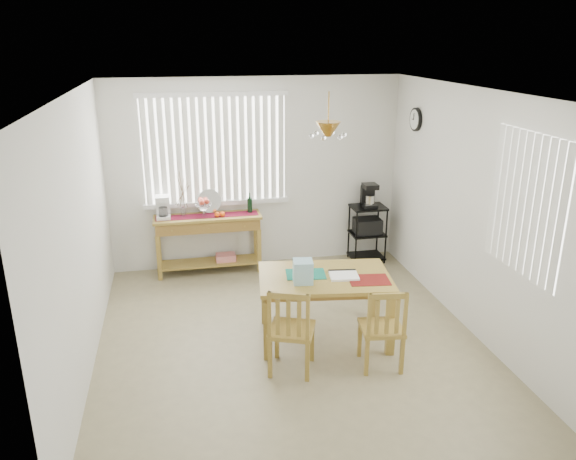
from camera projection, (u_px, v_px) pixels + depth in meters
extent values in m
cube|color=#988D67|center=(289.00, 339.00, 6.04)|extent=(4.00, 4.50, 0.01)
cube|color=silver|center=(256.00, 173.00, 7.75)|extent=(4.00, 0.10, 2.60)
cube|color=silver|center=(364.00, 339.00, 3.49)|extent=(4.00, 0.10, 2.60)
cube|color=silver|center=(74.00, 239.00, 5.23)|extent=(0.10, 4.50, 2.60)
cube|color=silver|center=(476.00, 212.00, 6.00)|extent=(0.10, 4.50, 2.60)
cube|color=white|center=(289.00, 86.00, 5.18)|extent=(4.00, 4.50, 0.10)
cube|color=white|center=(215.00, 150.00, 7.48)|extent=(1.90, 0.01, 1.40)
cube|color=white|center=(146.00, 153.00, 7.30)|extent=(0.07, 0.03, 1.40)
cube|color=white|center=(154.00, 153.00, 7.32)|extent=(0.07, 0.03, 1.40)
cube|color=white|center=(162.00, 152.00, 7.34)|extent=(0.07, 0.03, 1.40)
cube|color=white|center=(171.00, 152.00, 7.36)|extent=(0.07, 0.03, 1.40)
cube|color=white|center=(179.00, 152.00, 7.38)|extent=(0.07, 0.03, 1.40)
cube|color=white|center=(187.00, 151.00, 7.40)|extent=(0.07, 0.03, 1.40)
cube|color=white|center=(195.00, 151.00, 7.42)|extent=(0.07, 0.03, 1.40)
cube|color=white|center=(203.00, 151.00, 7.44)|extent=(0.07, 0.03, 1.40)
cube|color=white|center=(211.00, 150.00, 7.46)|extent=(0.07, 0.03, 1.40)
cube|color=white|center=(219.00, 150.00, 7.48)|extent=(0.07, 0.03, 1.40)
cube|color=white|center=(227.00, 150.00, 7.50)|extent=(0.07, 0.03, 1.40)
cube|color=white|center=(235.00, 150.00, 7.52)|extent=(0.07, 0.03, 1.40)
cube|color=white|center=(242.00, 149.00, 7.54)|extent=(0.07, 0.03, 1.40)
cube|color=white|center=(250.00, 149.00, 7.56)|extent=(0.07, 0.03, 1.40)
cube|color=white|center=(258.00, 149.00, 7.58)|extent=(0.07, 0.03, 1.40)
cube|color=white|center=(266.00, 148.00, 7.60)|extent=(0.07, 0.03, 1.40)
cube|color=white|center=(273.00, 148.00, 7.62)|extent=(0.07, 0.03, 1.40)
cube|color=white|center=(281.00, 148.00, 7.64)|extent=(0.07, 0.03, 1.40)
cube|color=white|center=(217.00, 203.00, 7.69)|extent=(1.98, 0.06, 0.06)
cube|color=white|center=(213.00, 94.00, 7.22)|extent=(1.98, 0.06, 0.06)
cube|color=white|center=(526.00, 205.00, 5.05)|extent=(0.01, 1.10, 1.30)
cube|color=white|center=(561.00, 222.00, 4.59)|extent=(0.03, 0.07, 1.30)
cube|color=white|center=(553.00, 218.00, 4.69)|extent=(0.03, 0.07, 1.30)
cube|color=white|center=(544.00, 214.00, 4.79)|extent=(0.03, 0.07, 1.30)
cube|color=white|center=(537.00, 210.00, 4.89)|extent=(0.03, 0.07, 1.30)
cube|color=white|center=(529.00, 206.00, 4.99)|extent=(0.03, 0.07, 1.30)
cube|color=white|center=(522.00, 203.00, 5.10)|extent=(0.03, 0.07, 1.30)
cube|color=white|center=(515.00, 200.00, 5.20)|extent=(0.03, 0.07, 1.30)
cube|color=white|center=(508.00, 197.00, 5.30)|extent=(0.03, 0.07, 1.30)
cube|color=white|center=(502.00, 194.00, 5.40)|extent=(0.03, 0.07, 1.30)
cube|color=white|center=(495.00, 191.00, 5.50)|extent=(0.03, 0.07, 1.30)
cylinder|color=black|center=(416.00, 119.00, 7.17)|extent=(0.04, 0.30, 0.30)
cylinder|color=white|center=(414.00, 119.00, 7.17)|extent=(0.01, 0.25, 0.25)
cylinder|color=olive|center=(329.00, 110.00, 5.28)|extent=(0.01, 0.01, 0.34)
cone|color=olive|center=(328.00, 129.00, 5.34)|extent=(0.24, 0.24, 0.14)
sphere|color=white|center=(344.00, 135.00, 5.39)|extent=(0.05, 0.05, 0.05)
sphere|color=white|center=(332.00, 133.00, 5.50)|extent=(0.05, 0.05, 0.05)
sphere|color=white|center=(316.00, 133.00, 5.47)|extent=(0.05, 0.05, 0.05)
sphere|color=white|center=(312.00, 136.00, 5.33)|extent=(0.05, 0.05, 0.05)
sphere|color=white|center=(324.00, 138.00, 5.21)|extent=(0.05, 0.05, 0.05)
sphere|color=white|center=(340.00, 137.00, 5.24)|extent=(0.05, 0.05, 0.05)
cube|color=olive|center=(207.00, 217.00, 7.53)|extent=(1.43, 0.40, 0.04)
cube|color=olive|center=(208.00, 224.00, 7.56)|extent=(1.38, 0.37, 0.14)
cube|color=olive|center=(159.00, 258.00, 7.41)|extent=(0.05, 0.05, 0.62)
cube|color=olive|center=(259.00, 251.00, 7.67)|extent=(0.05, 0.05, 0.62)
cube|color=olive|center=(159.00, 250.00, 7.70)|extent=(0.05, 0.05, 0.62)
cube|color=olive|center=(256.00, 243.00, 7.96)|extent=(0.05, 0.05, 0.62)
cube|color=olive|center=(210.00, 262.00, 7.74)|extent=(1.33, 0.35, 0.03)
cube|color=red|center=(226.00, 257.00, 7.76)|extent=(0.27, 0.20, 0.09)
cube|color=maroon|center=(207.00, 216.00, 7.52)|extent=(1.36, 0.22, 0.01)
cube|color=white|center=(164.00, 217.00, 7.41)|extent=(0.18, 0.21, 0.04)
cube|color=white|center=(163.00, 207.00, 7.44)|extent=(0.18, 0.07, 0.27)
cube|color=white|center=(162.00, 198.00, 7.30)|extent=(0.18, 0.20, 0.06)
cylinder|color=white|center=(163.00, 212.00, 7.35)|extent=(0.12, 0.12, 0.12)
cylinder|color=white|center=(204.00, 213.00, 7.48)|extent=(0.04, 0.04, 0.09)
cone|color=white|center=(204.00, 207.00, 7.45)|extent=(0.23, 0.23, 0.08)
sphere|color=#B6182F|center=(207.00, 202.00, 7.44)|extent=(0.07, 0.07, 0.07)
sphere|color=#B6182F|center=(201.00, 201.00, 7.46)|extent=(0.07, 0.07, 0.07)
sphere|color=#B6182F|center=(202.00, 203.00, 7.39)|extent=(0.07, 0.07, 0.07)
sphere|color=#FF540D|center=(217.00, 214.00, 7.47)|extent=(0.07, 0.07, 0.07)
sphere|color=#FF540D|center=(222.00, 214.00, 7.48)|extent=(0.07, 0.07, 0.07)
cylinder|color=silver|center=(209.00, 201.00, 7.63)|extent=(0.32, 0.08, 0.32)
cylinder|color=white|center=(183.00, 212.00, 7.48)|extent=(0.07, 0.07, 0.13)
cylinder|color=#4C3823|center=(182.00, 193.00, 7.40)|extent=(0.08, 0.04, 0.40)
cylinder|color=#4C3823|center=(182.00, 191.00, 7.39)|extent=(0.12, 0.05, 0.43)
cylinder|color=#4C3823|center=(182.00, 194.00, 7.40)|extent=(0.16, 0.07, 0.32)
cylinder|color=#4C3823|center=(182.00, 189.00, 7.38)|extent=(0.05, 0.02, 0.49)
cylinder|color=#4C3823|center=(182.00, 195.00, 7.41)|extent=(0.20, 0.09, 0.28)
cylinder|color=black|center=(250.00, 205.00, 7.64)|extent=(0.07, 0.07, 0.21)
cylinder|color=black|center=(250.00, 195.00, 7.59)|extent=(0.03, 0.03, 0.07)
cylinder|color=black|center=(356.00, 238.00, 7.85)|extent=(0.02, 0.02, 0.81)
cylinder|color=black|center=(386.00, 236.00, 7.94)|extent=(0.02, 0.02, 0.81)
cylinder|color=black|center=(349.00, 231.00, 8.17)|extent=(0.02, 0.02, 0.81)
cylinder|color=black|center=(377.00, 229.00, 8.26)|extent=(0.02, 0.02, 0.81)
cube|color=black|center=(368.00, 207.00, 7.93)|extent=(0.48, 0.38, 0.03)
cube|color=black|center=(367.00, 233.00, 8.05)|extent=(0.48, 0.38, 0.02)
cube|color=black|center=(366.00, 256.00, 8.17)|extent=(0.48, 0.38, 0.02)
cube|color=black|center=(367.00, 226.00, 8.02)|extent=(0.36, 0.29, 0.21)
cube|color=black|center=(369.00, 205.00, 7.90)|extent=(0.19, 0.23, 0.05)
cube|color=black|center=(368.00, 195.00, 7.93)|extent=(0.19, 0.08, 0.29)
cube|color=black|center=(370.00, 186.00, 7.81)|extent=(0.19, 0.21, 0.07)
cylinder|color=silver|center=(369.00, 199.00, 7.86)|extent=(0.12, 0.12, 0.12)
cube|color=olive|center=(325.00, 277.00, 5.84)|extent=(1.46, 1.04, 0.04)
cube|color=olive|center=(325.00, 282.00, 5.86)|extent=(1.35, 0.94, 0.06)
cube|color=olive|center=(267.00, 331.00, 5.57)|extent=(0.08, 0.08, 0.63)
cube|color=olive|center=(390.00, 327.00, 5.65)|extent=(0.08, 0.08, 0.63)
cube|color=olive|center=(264.00, 297.00, 6.28)|extent=(0.08, 0.08, 0.63)
cube|color=olive|center=(374.00, 294.00, 6.37)|extent=(0.08, 0.08, 0.63)
cube|color=#14725C|center=(306.00, 274.00, 5.86)|extent=(0.44, 0.34, 0.01)
cube|color=maroon|center=(369.00, 280.00, 5.72)|extent=(0.44, 0.34, 0.01)
cube|color=white|center=(344.00, 276.00, 5.80)|extent=(0.32, 0.27, 0.02)
cube|color=black|center=(342.00, 271.00, 5.91)|extent=(0.29, 0.07, 0.03)
cube|color=#8DBECE|center=(303.00, 272.00, 5.64)|extent=(0.22, 0.22, 0.23)
cube|color=olive|center=(292.00, 330.00, 5.36)|extent=(0.54, 0.54, 0.04)
cube|color=olive|center=(312.00, 343.00, 5.57)|extent=(0.05, 0.05, 0.41)
cube|color=olive|center=(277.00, 340.00, 5.63)|extent=(0.05, 0.05, 0.41)
cube|color=olive|center=(307.00, 362.00, 5.24)|extent=(0.05, 0.05, 0.41)
cube|color=olive|center=(270.00, 359.00, 5.30)|extent=(0.05, 0.05, 0.41)
cube|color=olive|center=(308.00, 317.00, 5.08)|extent=(0.04, 0.04, 0.46)
cube|color=olive|center=(269.00, 314.00, 5.13)|extent=(0.04, 0.04, 0.46)
cube|color=olive|center=(288.00, 296.00, 5.04)|extent=(0.36, 0.16, 0.06)
cube|color=olive|center=(299.00, 319.00, 5.10)|extent=(0.04, 0.03, 0.36)
cube|color=olive|center=(288.00, 318.00, 5.11)|extent=(0.04, 0.03, 0.36)
cube|color=olive|center=(278.00, 317.00, 5.13)|extent=(0.04, 0.03, 0.36)
cube|color=olive|center=(381.00, 328.00, 5.44)|extent=(0.45, 0.45, 0.04)
cube|color=olive|center=(393.00, 338.00, 5.68)|extent=(0.04, 0.04, 0.39)
cube|color=olive|center=(360.00, 339.00, 5.65)|extent=(0.04, 0.04, 0.39)
cube|color=olive|center=(402.00, 356.00, 5.36)|extent=(0.04, 0.04, 0.39)
cube|color=olive|center=(367.00, 357.00, 5.33)|extent=(0.04, 0.04, 0.39)
cube|color=olive|center=(405.00, 314.00, 5.20)|extent=(0.04, 0.04, 0.44)
cube|color=olive|center=(369.00, 315.00, 5.18)|extent=(0.04, 0.04, 0.44)
cube|color=olive|center=(388.00, 296.00, 5.13)|extent=(0.36, 0.07, 0.06)
cube|color=olive|center=(397.00, 317.00, 5.20)|extent=(0.04, 0.02, 0.35)
cube|color=olive|center=(387.00, 317.00, 5.20)|extent=(0.04, 0.02, 0.35)
cube|color=olive|center=(377.00, 317.00, 5.19)|extent=(0.04, 0.02, 0.35)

